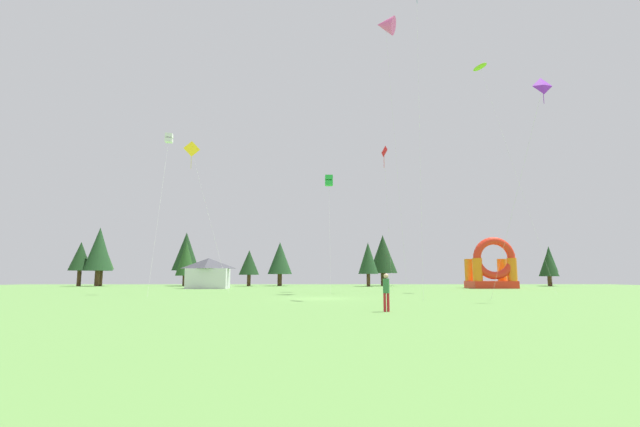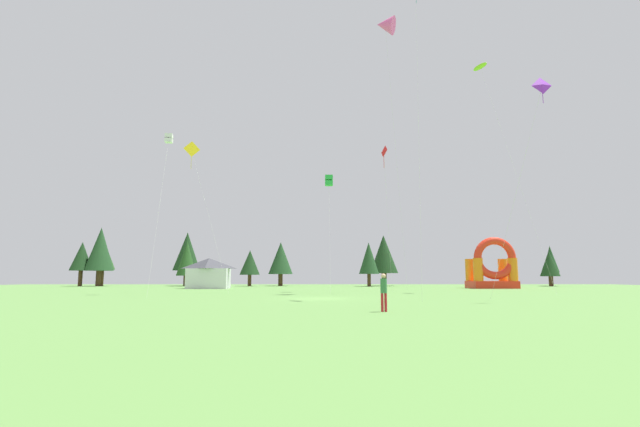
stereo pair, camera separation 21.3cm
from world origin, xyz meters
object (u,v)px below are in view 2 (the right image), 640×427
person_midfield (384,289)px  kite_white_box (169,139)px  kite_red_diamond (383,153)px  kite_green_box (329,181)px  kite_yellow_diamond (192,151)px  kite_lime_parafoil (480,67)px  kite_pink_delta (385,25)px  festival_tent (209,273)px  inflatable_blue_arch (493,270)px  kite_purple_diamond (542,87)px

person_midfield → kite_white_box: bearing=119.0°
kite_red_diamond → kite_white_box: size_ratio=0.97×
kite_green_box → kite_red_diamond: bearing=-37.6°
kite_green_box → person_midfield: 29.96m
kite_yellow_diamond → kite_lime_parafoil: bearing=0.3°
kite_red_diamond → kite_pink_delta: kite_pink_delta is taller
kite_red_diamond → festival_tent: size_ratio=2.73×
kite_yellow_diamond → inflatable_blue_arch: bearing=22.4°
kite_pink_delta → inflatable_blue_arch: size_ratio=4.20×
kite_white_box → kite_yellow_diamond: size_ratio=0.98×
kite_yellow_diamond → person_midfield: kite_yellow_diamond is taller
kite_yellow_diamond → inflatable_blue_arch: size_ratio=2.25×
kite_pink_delta → kite_white_box: (-21.42, -2.17, -13.04)m
kite_white_box → festival_tent: size_ratio=2.83×
kite_red_diamond → kite_purple_diamond: (8.69, -15.48, 0.42)m
inflatable_blue_arch → kite_lime_parafoil: bearing=-111.7°
kite_green_box → kite_yellow_diamond: 15.03m
kite_purple_diamond → person_midfield: 19.97m
kite_green_box → kite_lime_parafoil: size_ratio=0.51×
kite_lime_parafoil → inflatable_blue_arch: 27.34m
kite_green_box → kite_white_box: kite_white_box is taller
kite_lime_parafoil → person_midfield: kite_lime_parafoil is taller
kite_lime_parafoil → kite_yellow_diamond: kite_lime_parafoil is taller
festival_tent → kite_pink_delta: bearing=-38.4°
kite_pink_delta → festival_tent: size_ratio=5.39×
kite_green_box → festival_tent: size_ratio=2.36×
kite_lime_parafoil → person_midfield: 37.84m
kite_pink_delta → kite_yellow_diamond: 24.36m
kite_lime_parafoil → festival_tent: bearing=155.8°
kite_lime_parafoil → person_midfield: (-14.82, -25.84, -23.33)m
kite_pink_delta → kite_yellow_diamond: bearing=173.2°
kite_white_box → person_midfield: size_ratio=8.62×
kite_green_box → kite_lime_parafoil: 20.77m
kite_pink_delta → inflatable_blue_arch: (16.84, 17.80, -25.32)m
kite_pink_delta → festival_tent: kite_pink_delta is taller
kite_purple_diamond → kite_pink_delta: bearing=118.7°
kite_purple_diamond → inflatable_blue_arch: 36.08m
kite_green_box → inflatable_blue_arch: kite_green_box is taller
kite_lime_parafoil → kite_purple_diamond: bearing=-98.0°
person_midfield → kite_yellow_diamond: bearing=112.1°
kite_purple_diamond → inflatable_blue_arch: (8.56, 32.92, -12.03)m
kite_green_box → kite_lime_parafoil: kite_lime_parafoil is taller
kite_pink_delta → kite_white_box: size_ratio=1.90×
kite_yellow_diamond → kite_red_diamond: bearing=-5.9°
kite_white_box → person_midfield: bearing=-50.5°
kite_red_diamond → kite_green_box: 7.14m
kite_lime_parafoil → inflatable_blue_arch: (6.05, 15.21, -21.90)m
kite_red_diamond → festival_tent: bearing=141.7°
kite_pink_delta → kite_yellow_diamond: kite_pink_delta is taller
person_midfield → inflatable_blue_arch: 46.08m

